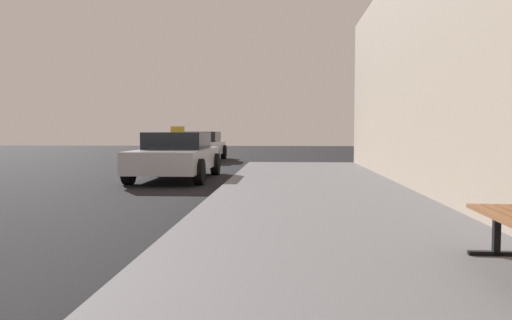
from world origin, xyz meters
The scene contains 2 objects.
car_silver centered at (0.40, 10.96, 0.65)m, with size 1.96×4.28×1.43m.
car_white centered at (-0.44, 19.35, 0.65)m, with size 2.01×4.06×1.27m.
Camera 1 is at (3.37, -2.19, 1.31)m, focal length 34.49 mm.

